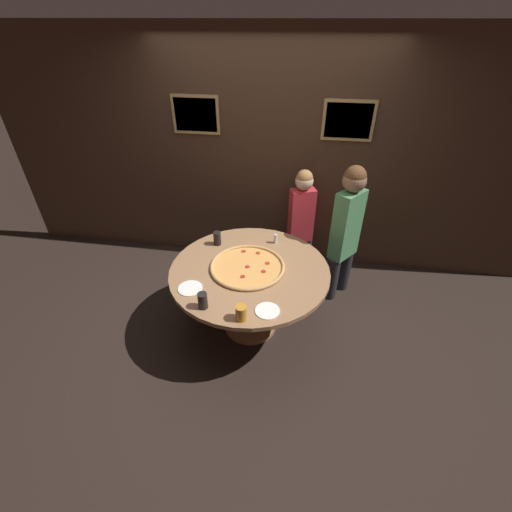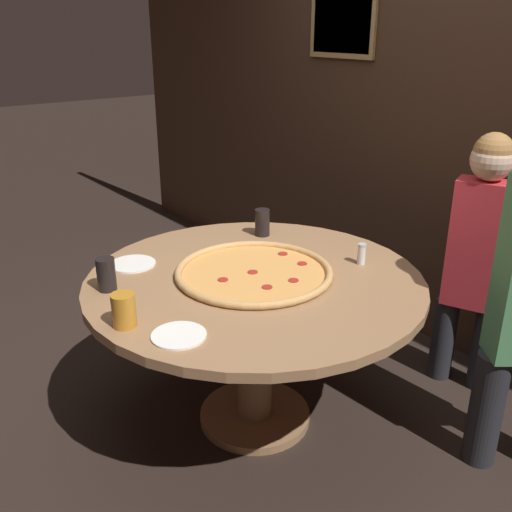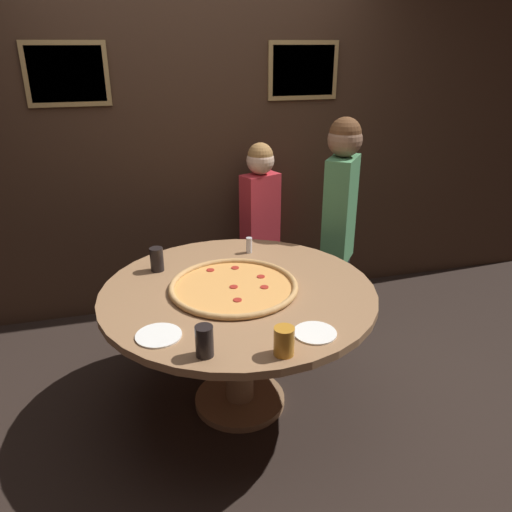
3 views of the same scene
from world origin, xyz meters
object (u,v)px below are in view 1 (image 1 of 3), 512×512
at_px(drink_cup_near_left, 241,313).
at_px(white_plate_beside_cup, 190,288).
at_px(drink_cup_front_edge, 217,238).
at_px(white_plate_near_front, 267,311).
at_px(condiment_shaker, 275,239).
at_px(giant_pizza, 247,266).
at_px(diner_centre_back, 301,218).
at_px(diner_far_right, 346,228).
at_px(dining_table, 250,281).
at_px(drink_cup_near_right, 203,301).

xyz_separation_m(drink_cup_near_left, white_plate_beside_cup, (-0.49, 0.28, -0.06)).
xyz_separation_m(drink_cup_front_edge, white_plate_near_front, (0.62, -0.87, -0.06)).
relative_size(drink_cup_front_edge, condiment_shaker, 1.41).
xyz_separation_m(giant_pizza, white_plate_near_front, (0.25, -0.53, -0.01)).
distance_m(giant_pizza, drink_cup_near_left, 0.64).
height_order(drink_cup_front_edge, diner_centre_back, diner_centre_back).
height_order(drink_cup_front_edge, white_plate_beside_cup, drink_cup_front_edge).
bearing_deg(white_plate_beside_cup, giant_pizza, 40.48).
distance_m(giant_pizza, diner_far_right, 1.13).
distance_m(dining_table, drink_cup_near_left, 0.66).
bearing_deg(drink_cup_front_edge, diner_centre_back, 40.54).
bearing_deg(dining_table, condiment_shaker, 68.75).
bearing_deg(drink_cup_near_right, diner_centre_back, 66.58).
height_order(dining_table, condiment_shaker, condiment_shaker).
height_order(giant_pizza, drink_cup_near_right, drink_cup_near_right).
relative_size(giant_pizza, diner_centre_back, 0.53).
bearing_deg(dining_table, drink_cup_front_edge, 137.81).
bearing_deg(diner_centre_back, diner_far_right, 121.37).
height_order(giant_pizza, diner_centre_back, diner_centre_back).
bearing_deg(dining_table, drink_cup_near_right, -116.48).
bearing_deg(diner_far_right, dining_table, -14.04).
xyz_separation_m(white_plate_beside_cup, condiment_shaker, (0.63, 0.82, 0.05)).
distance_m(giant_pizza, white_plate_beside_cup, 0.56).
bearing_deg(white_plate_near_front, diner_far_right, 61.57).
bearing_deg(drink_cup_near_right, drink_cup_front_edge, 97.24).
distance_m(drink_cup_near_left, diner_far_right, 1.56).
distance_m(drink_cup_near_right, diner_centre_back, 1.73).
bearing_deg(giant_pizza, white_plate_near_front, -64.46).
xyz_separation_m(dining_table, diner_far_right, (0.88, 0.69, 0.26)).
bearing_deg(white_plate_near_front, giant_pizza, 115.54).
bearing_deg(diner_far_right, diner_centre_back, -88.90).
xyz_separation_m(drink_cup_front_edge, diner_centre_back, (0.80, 0.69, -0.07)).
xyz_separation_m(drink_cup_near_left, diner_centre_back, (0.37, 1.66, -0.06)).
distance_m(drink_cup_front_edge, white_plate_near_front, 1.07).
bearing_deg(drink_cup_near_left, drink_cup_front_edge, 113.88).
bearing_deg(dining_table, diner_centre_back, 68.25).
height_order(dining_table, diner_far_right, diner_far_right).
bearing_deg(diner_far_right, giant_pizza, -15.21).
bearing_deg(drink_cup_front_edge, white_plate_beside_cup, -94.78).
bearing_deg(giant_pizza, drink_cup_front_edge, 137.16).
bearing_deg(giant_pizza, dining_table, -29.08).
relative_size(giant_pizza, drink_cup_near_left, 5.45).
relative_size(drink_cup_near_right, white_plate_near_front, 0.71).
distance_m(drink_cup_near_left, diner_centre_back, 1.71).
height_order(drink_cup_near_left, diner_centre_back, diner_centre_back).
height_order(drink_cup_front_edge, white_plate_near_front, drink_cup_front_edge).
height_order(white_plate_beside_cup, diner_centre_back, diner_centre_back).
bearing_deg(white_plate_beside_cup, drink_cup_near_left, -29.36).
distance_m(giant_pizza, white_plate_near_front, 0.58).
relative_size(giant_pizza, drink_cup_near_right, 4.99).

